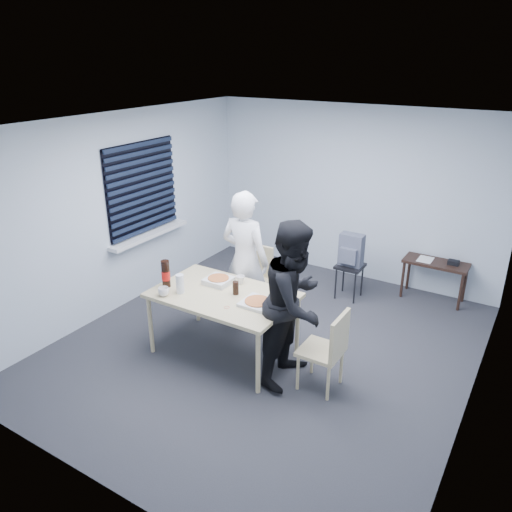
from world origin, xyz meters
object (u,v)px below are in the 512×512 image
Objects in this scene: mug_a at (164,292)px; soda_bottle at (166,274)px; chair_right at (329,346)px; stool at (350,272)px; backpack at (351,250)px; person_black at (295,303)px; side_table at (436,267)px; person_white at (245,260)px; chair_far at (255,274)px; mug_b at (240,280)px; dining_table at (223,298)px.

mug_a is 0.38× the size of soda_bottle.
stool is at bearing 106.03° from chair_right.
backpack is (-0.60, 2.08, 0.21)m from chair_right.
person_black is 2.80m from side_table.
chair_right is 1.66m from person_white.
side_table is at bearing 37.47° from chair_far.
side_table is at bearing -133.98° from person_white.
chair_right is 2.18m from stool.
chair_right is 0.50× the size of person_white.
soda_bottle is (-1.36, -2.26, 0.19)m from backpack.
chair_far is 8.90× the size of mug_b.
mug_b is at bearing 86.52° from dining_table.
side_table is 1.72× the size of stool.
chair_right is at bearing -14.52° from mug_b.
person_white is at bearing 60.05° from soda_bottle.
dining_table is at bearing -76.66° from chair_far.
side_table is at bearing 53.57° from mug_b.
chair_far is at bearing 46.34° from person_black.
soda_bottle is at bearing 123.58° from mug_a.
person_black is 1.48m from mug_a.
chair_far is 0.89m from mug_b.
stool is 1.94m from mug_b.
soda_bottle is (-0.66, -0.19, 0.21)m from dining_table.
person_white reaches higher than stool.
mug_a is (-0.27, -1.50, 0.30)m from chair_far.
stool is at bearing 71.41° from dining_table.
soda_bottle is (-0.51, -0.88, 0.03)m from person_white.
dining_table is at bearing -93.48° from mug_b.
dining_table is at bearing 179.71° from chair_right.
mug_b is at bearing 52.22° from mug_a.
stool is (0.85, 1.39, -0.49)m from person_white.
chair_far is at bearing 73.13° from soda_bottle.
chair_right is at bearing 5.29° from soda_bottle.
mug_b is (0.55, 0.71, -0.00)m from mug_a.
mug_b is (-1.28, 0.33, 0.30)m from chair_right.
chair_far is 0.58m from person_white.
mug_a is at bearing -127.78° from mug_b.
person_white and person_black have the same top height.
person_white reaches higher than dining_table.
stool is (-0.19, 2.07, -0.49)m from person_black.
backpack is (0.00, -0.01, 0.33)m from stool.
backpack is (-0.19, 2.06, -0.16)m from person_black.
dining_table is at bearing 15.91° from soda_bottle.
soda_bottle reaches higher than chair_far.
mug_a is 0.90m from mug_b.
person_black is 2.14m from stool.
chair_far is at bearing 79.97° from mug_a.
chair_right reaches higher than side_table.
chair_right is 0.56m from person_black.
backpack reaches higher than chair_right.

